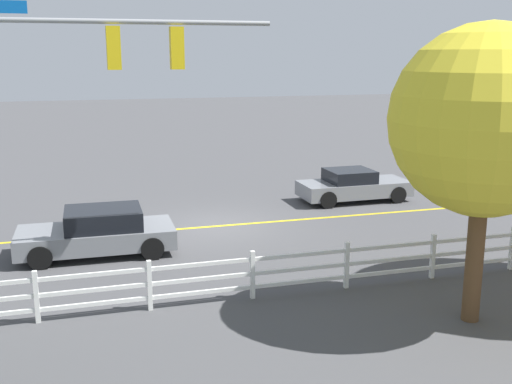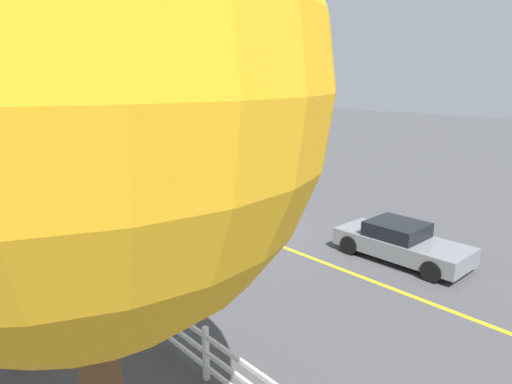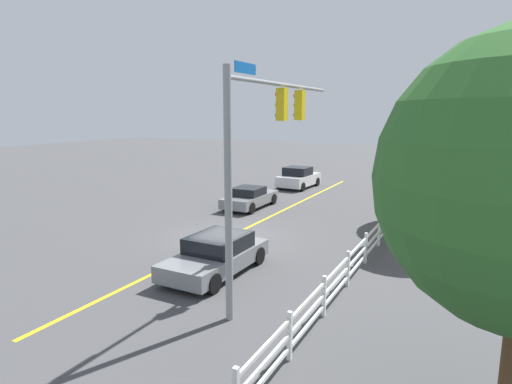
# 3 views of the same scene
# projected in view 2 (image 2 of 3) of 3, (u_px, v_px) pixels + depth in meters

# --- Properties ---
(ground_plane) EXTENTS (120.00, 120.00, 0.00)m
(ground_plane) POSITION_uv_depth(u_px,v_px,m) (237.00, 230.00, 17.63)
(ground_plane) COLOR #444447
(lane_center_stripe) EXTENTS (28.00, 0.16, 0.01)m
(lane_center_stripe) POSITION_uv_depth(u_px,v_px,m) (315.00, 259.00, 14.75)
(lane_center_stripe) COLOR gold
(lane_center_stripe) RESTS_ON ground_plane
(signal_assembly) EXTENTS (7.20, 0.37, 6.72)m
(signal_assembly) POSITION_uv_depth(u_px,v_px,m) (79.00, 106.00, 17.12)
(signal_assembly) COLOR gray
(signal_assembly) RESTS_ON ground_plane
(car_0) EXTENTS (4.35, 2.05, 1.31)m
(car_0) POSITION_uv_depth(u_px,v_px,m) (145.00, 203.00, 19.04)
(car_0) COLOR slate
(car_0) RESTS_ON ground_plane
(car_1) EXTENTS (4.26, 1.88, 1.24)m
(car_1) POSITION_uv_depth(u_px,v_px,m) (401.00, 242.00, 14.60)
(car_1) COLOR slate
(car_1) RESTS_ON ground_plane
(white_rail_fence) EXTENTS (26.10, 0.10, 1.15)m
(white_rail_fence) POSITION_uv_depth(u_px,v_px,m) (123.00, 290.00, 11.30)
(white_rail_fence) COLOR white
(white_rail_fence) RESTS_ON ground_plane
(tree_0) EXTENTS (3.88, 3.88, 6.21)m
(tree_0) POSITION_uv_depth(u_px,v_px,m) (1.00, 162.00, 8.40)
(tree_0) COLOR brown
(tree_0) RESTS_ON ground_plane
(tree_1) EXTENTS (5.09, 5.09, 8.19)m
(tree_1) POSITION_uv_depth(u_px,v_px,m) (73.00, 94.00, 4.39)
(tree_1) COLOR brown
(tree_1) RESTS_ON ground_plane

